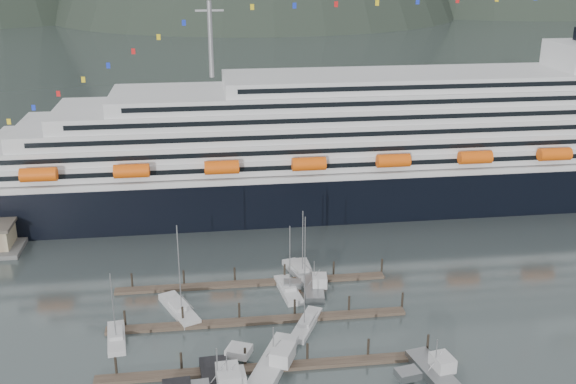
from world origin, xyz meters
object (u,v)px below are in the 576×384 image
at_px(sailboat_a, 116,338).
at_px(sailboat_g, 300,273).
at_px(trawler_e, 313,287).
at_px(trawler_d, 434,372).
at_px(trawler_c, 272,361).
at_px(sailboat_b, 179,310).
at_px(sailboat_f, 304,272).
at_px(cruise_ship, 388,151).
at_px(sailboat_d, 306,325).
at_px(sailboat_c, 288,290).

distance_m(sailboat_a, sailboat_g, 35.90).
bearing_deg(trawler_e, trawler_d, -148.47).
bearing_deg(trawler_e, trawler_c, 162.96).
bearing_deg(sailboat_b, sailboat_f, -86.75).
height_order(sailboat_b, trawler_d, sailboat_b).
relative_size(sailboat_a, sailboat_g, 0.91).
bearing_deg(trawler_d, sailboat_b, 46.02).
xyz_separation_m(cruise_ship, trawler_c, (-34.16, -64.37, -11.14)).
xyz_separation_m(sailboat_d, sailboat_f, (2.48, 18.45, 0.01)).
height_order(sailboat_a, trawler_d, sailboat_a).
distance_m(sailboat_d, trawler_e, 12.01).
distance_m(cruise_ship, sailboat_f, 45.46).
xyz_separation_m(cruise_ship, sailboat_f, (-25.23, -35.99, -11.62)).
xyz_separation_m(sailboat_c, sailboat_d, (1.30, -11.66, -0.01)).
bearing_deg(trawler_c, trawler_e, 0.43).
height_order(cruise_ship, sailboat_c, cruise_ship).
distance_m(sailboat_a, trawler_d, 47.42).
height_order(sailboat_g, trawler_d, sailboat_g).
bearing_deg(sailboat_a, trawler_e, -76.76).
distance_m(cruise_ship, trawler_d, 71.89).
height_order(sailboat_c, trawler_c, sailboat_c).
bearing_deg(trawler_c, sailboat_d, -8.73).
xyz_separation_m(sailboat_a, trawler_d, (44.87, -15.34, 0.45)).
xyz_separation_m(sailboat_c, trawler_c, (-5.15, -21.58, 0.47)).
relative_size(cruise_ship, trawler_e, 20.73).
relative_size(sailboat_b, sailboat_f, 1.35).
bearing_deg(sailboat_b, cruise_ship, -68.44).
height_order(sailboat_b, sailboat_f, sailboat_b).
relative_size(sailboat_a, trawler_d, 1.06).
bearing_deg(sailboat_g, sailboat_d, 159.64).
distance_m(sailboat_a, trawler_e, 34.47).
xyz_separation_m(sailboat_a, sailboat_f, (31.80, 18.64, 0.01)).
distance_m(sailboat_b, trawler_d, 42.26).
bearing_deg(sailboat_f, sailboat_a, 118.90).
bearing_deg(trawler_c, sailboat_g, 8.00).
bearing_deg(trawler_e, sailboat_c, 96.17).
relative_size(sailboat_f, trawler_c, 0.86).
xyz_separation_m(sailboat_f, trawler_d, (13.08, -33.98, 0.44)).
bearing_deg(trawler_e, sailboat_a, 116.83).
bearing_deg(sailboat_b, trawler_e, -102.57).
xyz_separation_m(sailboat_b, sailboat_d, (20.00, -7.32, -0.04)).
distance_m(sailboat_d, sailboat_f, 18.62).
distance_m(sailboat_b, sailboat_g, 24.14).
height_order(cruise_ship, sailboat_a, cruise_ship).
height_order(sailboat_d, trawler_d, sailboat_d).
bearing_deg(sailboat_f, sailboat_c, 149.45).
height_order(sailboat_a, sailboat_d, sailboat_d).
bearing_deg(sailboat_a, sailboat_f, -66.39).
distance_m(cruise_ship, sailboat_b, 68.05).
bearing_deg(sailboat_c, sailboat_b, 95.66).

